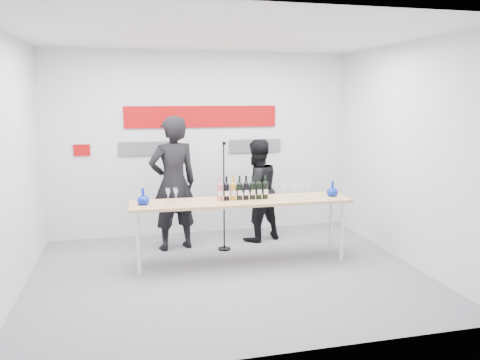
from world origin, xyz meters
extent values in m
plane|color=slate|center=(0.00, 0.00, 0.00)|extent=(5.00, 5.00, 0.00)
cube|color=silver|center=(0.00, 2.00, 1.50)|extent=(5.00, 0.04, 3.00)
cube|color=#A40709|center=(0.00, 1.97, 1.95)|extent=(2.50, 0.02, 0.35)
cube|color=#59595E|center=(-0.90, 1.97, 1.45)|extent=(0.90, 0.02, 0.22)
cube|color=#59595E|center=(0.90, 1.97, 1.45)|extent=(0.90, 0.02, 0.22)
cube|color=#A40709|center=(-1.90, 1.97, 1.45)|extent=(0.25, 0.02, 0.18)
cube|color=tan|center=(0.27, 0.35, 0.87)|extent=(2.99, 0.69, 0.04)
cylinder|color=silver|center=(-1.12, 0.20, 0.43)|extent=(0.05, 0.05, 0.85)
cylinder|color=silver|center=(1.65, 0.11, 0.43)|extent=(0.05, 0.05, 0.85)
cylinder|color=silver|center=(-1.11, 0.59, 0.43)|extent=(0.05, 0.05, 0.85)
cylinder|color=silver|center=(1.66, 0.50, 0.43)|extent=(0.05, 0.05, 0.85)
imported|color=black|center=(-0.57, 1.20, 1.00)|extent=(0.83, 0.65, 2.00)
imported|color=black|center=(0.75, 1.33, 0.81)|extent=(0.94, 0.83, 1.62)
cylinder|color=black|center=(0.15, 0.97, 0.01)|extent=(0.19, 0.19, 0.02)
cylinder|color=black|center=(0.15, 0.97, 0.79)|extent=(0.02, 0.02, 1.59)
sphere|color=black|center=(0.15, 0.94, 1.61)|extent=(0.05, 0.05, 0.05)
camera|label=1|loc=(-1.20, -5.65, 2.27)|focal=35.00mm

